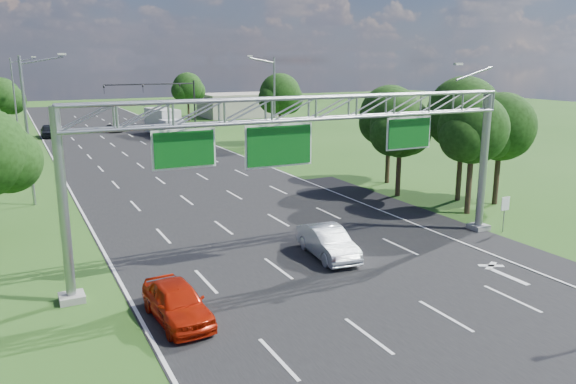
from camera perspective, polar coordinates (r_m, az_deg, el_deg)
ground at (r=44.20m, az=-9.32°, el=0.39°), size 220.00×220.00×0.00m
road at (r=44.20m, az=-9.32°, el=0.39°), size 18.00×180.00×0.02m
road_flare at (r=35.39m, az=14.98°, el=-3.12°), size 3.00×30.00×0.02m
sign_gantry at (r=26.75m, az=2.61°, el=7.22°), size 23.50×1.00×9.56m
regulatory_sign at (r=34.47m, az=21.19°, el=-1.41°), size 0.60×0.08×2.10m
traffic_signal at (r=78.97m, az=-11.99°, el=9.66°), size 12.21×0.24×7.00m
streetlight_l_near at (r=41.45m, az=-24.77°, el=6.33°), size 2.97×0.22×10.16m
streetlight_l_far at (r=76.34m, az=-25.91°, el=8.84°), size 2.97×0.22×10.16m
streetlight_r_mid at (r=56.70m, az=-1.58°, el=9.07°), size 2.97×0.22×10.16m
tree_cluster_right at (r=41.21m, az=15.47°, el=6.66°), size 9.91×14.60×8.68m
tree_verge_lc at (r=81.39m, az=-27.09°, el=8.48°), size 5.76×4.80×7.62m
tree_verge_rd at (r=65.98m, az=-0.77°, el=9.70°), size 5.76×4.80×8.28m
tree_verge_re at (r=93.28m, az=-10.11°, el=10.27°), size 5.76×4.80×7.84m
building_right at (r=100.47m, az=-5.22°, el=8.78°), size 12.00×9.00×4.00m
red_coupe at (r=22.07m, az=-11.20°, el=-10.91°), size 2.04×4.53×1.51m
silver_sedan at (r=28.41m, az=4.07°, el=-5.11°), size 2.08×4.79×1.53m
car_queue_b at (r=81.98m, az=-17.22°, el=6.23°), size 1.90×3.95×1.08m
car_queue_c at (r=79.06m, az=-23.14°, el=5.73°), size 2.06×4.88×1.65m
car_queue_d at (r=69.94m, az=-9.31°, el=5.63°), size 1.55×3.98×1.29m
box_truck at (r=76.35m, az=-12.45°, el=6.88°), size 3.44×9.35×3.44m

